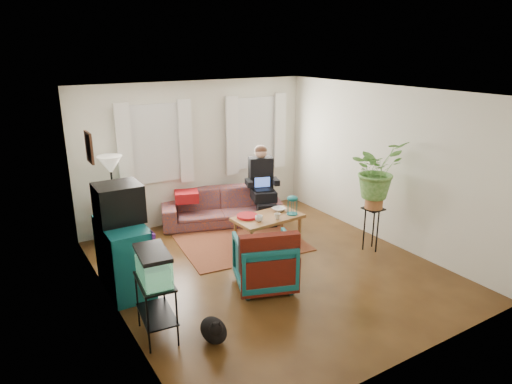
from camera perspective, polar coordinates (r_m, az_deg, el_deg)
floor at (r=6.93m, az=1.76°, el=-9.57°), size 4.50×5.00×0.01m
ceiling at (r=6.18m, az=1.99°, el=12.37°), size 4.50×5.00×0.01m
wall_back at (r=8.56m, az=-7.42°, el=4.95°), size 4.50×0.01×2.60m
wall_front at (r=4.69m, az=19.06°, el=-6.93°), size 4.50×0.01×2.60m
wall_left at (r=5.58m, az=-17.83°, el=-2.83°), size 0.01×5.00×2.60m
wall_right at (r=7.86m, az=15.72°, el=3.26°), size 0.01×5.00×2.60m
window_left at (r=8.20m, az=-12.54°, el=5.90°), size 1.08×0.04×1.38m
window_right at (r=9.06m, az=-0.17°, el=7.43°), size 1.08×0.04×1.38m
curtains_left at (r=8.13m, az=-12.35°, el=5.80°), size 1.36×0.06×1.50m
curtains_right at (r=8.99m, az=0.10°, el=7.35°), size 1.36×0.06×1.50m
picture_frame at (r=6.21m, az=-20.06°, el=5.27°), size 0.04×0.32×0.40m
area_rug at (r=7.77m, az=-1.85°, el=-6.32°), size 2.17×1.82×0.01m
sofa at (r=8.51m, az=-4.41°, el=-1.16°), size 2.34×1.53×0.85m
seated_person at (r=8.57m, az=0.75°, el=0.62°), size 0.73×0.81×1.30m
side_table at (r=8.08m, az=-17.13°, el=-3.24°), size 0.66×0.66×0.78m
table_lamp at (r=7.86m, az=-17.61°, el=1.70°), size 0.49×0.49×0.71m
dresser at (r=6.46m, az=-16.18°, el=-7.73°), size 0.54×1.06×0.95m
crt_tv at (r=6.29m, az=-16.82°, el=-1.29°), size 0.59×0.53×0.51m
aquarium_stand at (r=5.43m, az=-12.32°, el=-14.05°), size 0.42×0.67×0.71m
aquarium at (r=5.17m, az=-12.72°, el=-8.95°), size 0.38×0.61×0.37m
black_cat at (r=5.34m, az=-5.34°, el=-16.54°), size 0.38×0.47×0.35m
armchair at (r=6.31m, az=1.04°, el=-8.44°), size 0.96×0.93×0.79m
serape_throw at (r=5.97m, az=1.73°, el=-8.29°), size 0.81×0.44×0.65m
coffee_table at (r=7.71m, az=1.49°, el=-4.68°), size 1.18×0.69×0.47m
cup_a at (r=7.38m, az=0.37°, el=-3.33°), size 0.14×0.14×0.10m
cup_b at (r=7.49m, az=2.68°, el=-3.03°), size 0.11×0.11×0.10m
bowl at (r=7.86m, az=2.88°, el=-2.17°), size 0.24×0.24×0.06m
snack_tray at (r=7.56m, az=-1.09°, el=-3.04°), size 0.37×0.37×0.04m
birdcage at (r=7.68m, az=4.57°, el=-1.62°), size 0.20×0.20×0.33m
plant_stand at (r=7.63m, az=14.25°, el=-4.51°), size 0.31×0.31×0.72m
potted_plant at (r=7.35m, az=14.76°, el=1.68°), size 0.84×0.73×0.91m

